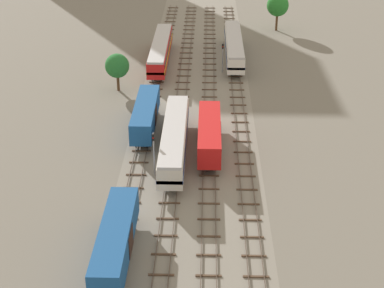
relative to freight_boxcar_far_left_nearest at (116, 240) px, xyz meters
name	(u,v)px	position (x,y,z in m)	size (l,w,h in m)	color
ground_plane	(194,120)	(6.48, 31.53, -2.45)	(480.00, 480.00, 0.00)	slate
ballast_bed	(194,120)	(6.48, 31.53, -2.45)	(16.98, 176.00, 0.01)	gray
track_far_left	(149,116)	(-0.01, 32.53, -2.31)	(2.40, 126.00, 0.29)	#47382D
track_left	(179,116)	(4.32, 32.53, -2.31)	(2.40, 126.00, 0.29)	#47382D
track_centre_left	(209,117)	(8.65, 32.53, -2.31)	(2.40, 126.00, 0.29)	#47382D
track_centre	(240,117)	(12.98, 32.53, -2.31)	(2.40, 126.00, 0.29)	#47382D
freight_boxcar_far_left_nearest	(116,240)	(0.00, 0.00, 0.00)	(2.87, 14.00, 3.60)	#194C8C
diesel_railcar_left_near	(174,138)	(4.32, 20.76, 0.15)	(2.96, 20.50, 3.80)	beige
freight_boxcar_centre_left_mid	(209,133)	(8.65, 22.56, 0.00)	(2.87, 14.00, 3.60)	red
freight_boxcar_far_left_midfar	(146,114)	(0.00, 28.27, 0.00)	(2.87, 14.00, 3.60)	#194C8C
passenger_coach_far_left_far	(160,49)	(-0.01, 55.23, 0.16)	(2.96, 22.00, 3.80)	red
passenger_coach_centre_farther	(234,45)	(12.98, 57.84, 0.16)	(2.96, 22.00, 3.80)	white
signal_post_nearest	(223,54)	(10.81, 50.99, 0.85)	(0.28, 0.47, 5.18)	gray
signal_post_near	(154,149)	(2.16, 16.31, 1.01)	(0.28, 0.47, 5.46)	gray
lineside_tree_0	(278,5)	(22.49, 76.34, 2.77)	(4.48, 4.48, 7.49)	#4C331E
lineside_tree_2	(117,66)	(-5.77, 42.49, 1.64)	(3.80, 3.80, 6.02)	#4C331E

